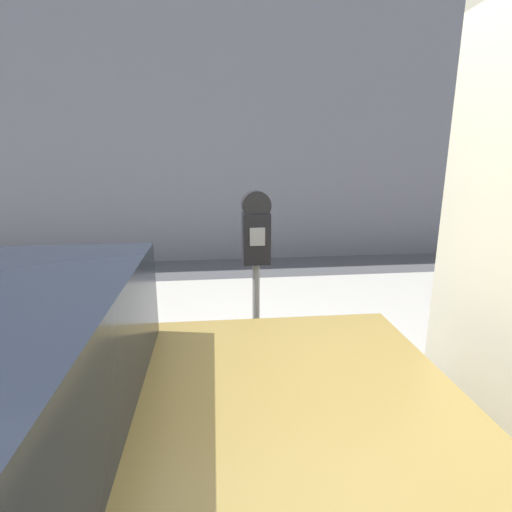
% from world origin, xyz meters
% --- Properties ---
extents(sidewalk, '(24.00, 2.80, 0.12)m').
position_xyz_m(sidewalk, '(0.00, 2.20, 0.06)').
color(sidewalk, '#BCB7AD').
rests_on(sidewalk, ground_plane).
extents(building_facade, '(24.00, 0.30, 5.45)m').
position_xyz_m(building_facade, '(0.00, 5.24, 2.73)').
color(building_facade, gray).
rests_on(building_facade, ground_plane).
extents(parking_meter, '(0.19, 0.16, 1.42)m').
position_xyz_m(parking_meter, '(-0.23, 1.02, 1.19)').
color(parking_meter, gray).
rests_on(parking_meter, sidewalk).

